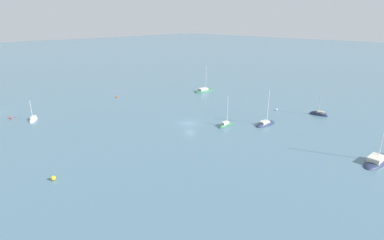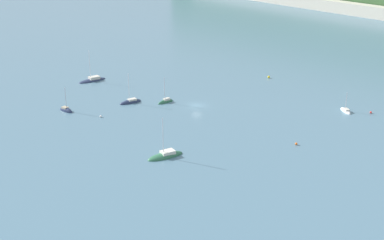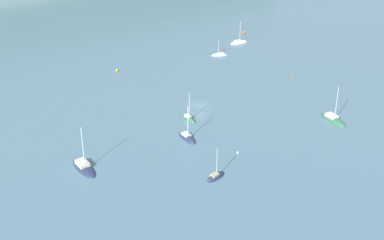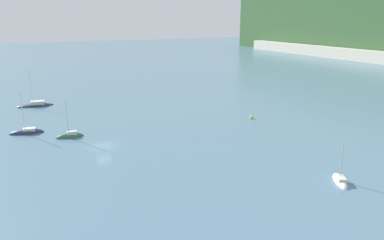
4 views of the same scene
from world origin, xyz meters
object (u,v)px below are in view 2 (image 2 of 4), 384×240
(sailboat_4, at_px, (165,156))
(mooring_buoy_3, at_px, (269,77))
(sailboat_0, at_px, (66,111))
(sailboat_3, at_px, (166,102))
(sailboat_6, at_px, (346,111))
(mooring_buoy_4, at_px, (101,116))
(mooring_buoy_1, at_px, (296,144))
(sailboat_1, at_px, (131,102))
(mooring_buoy_2, at_px, (371,112))
(sailboat_5, at_px, (92,80))

(sailboat_4, distance_m, mooring_buoy_3, 62.70)
(sailboat_0, height_order, mooring_buoy_3, sailboat_0)
(sailboat_3, bearing_deg, mooring_buoy_3, 175.88)
(sailboat_6, distance_m, mooring_buoy_4, 61.16)
(sailboat_0, bearing_deg, sailboat_3, 55.27)
(mooring_buoy_1, bearing_deg, sailboat_1, -167.24)
(sailboat_1, bearing_deg, sailboat_6, 139.19)
(sailboat_4, xyz_separation_m, sailboat_6, (9.63, 50.67, -0.03))
(mooring_buoy_1, relative_size, mooring_buoy_3, 0.77)
(mooring_buoy_3, bearing_deg, sailboat_3, -95.56)
(mooring_buoy_4, bearing_deg, sailboat_4, -5.08)
(sailboat_6, bearing_deg, mooring_buoy_2, -113.19)
(sailboat_5, distance_m, sailboat_6, 73.20)
(sailboat_3, distance_m, sailboat_4, 33.59)
(sailboat_3, height_order, sailboat_4, sailboat_4)
(sailboat_0, distance_m, mooring_buoy_1, 58.19)
(mooring_buoy_1, height_order, mooring_buoy_2, mooring_buoy_1)
(sailboat_5, height_order, mooring_buoy_2, sailboat_5)
(mooring_buoy_1, bearing_deg, mooring_buoy_3, 137.26)
(sailboat_0, distance_m, mooring_buoy_4, 10.42)
(sailboat_5, height_order, mooring_buoy_4, sailboat_5)
(sailboat_4, height_order, mooring_buoy_2, sailboat_4)
(sailboat_1, bearing_deg, sailboat_0, -11.58)
(sailboat_6, xyz_separation_m, mooring_buoy_1, (4.61, -25.91, 0.20))
(sailboat_1, xyz_separation_m, sailboat_4, (32.01, -14.29, 0.02))
(sailboat_1, height_order, mooring_buoy_2, sailboat_1)
(sailboat_3, xyz_separation_m, sailboat_6, (35.62, 29.39, -0.04))
(sailboat_4, xyz_separation_m, mooring_buoy_4, (-28.06, 2.50, 0.16))
(sailboat_1, distance_m, mooring_buoy_1, 47.41)
(sailboat_6, bearing_deg, mooring_buoy_4, 83.09)
(sailboat_1, bearing_deg, sailboat_5, -89.30)
(sailboat_1, distance_m, mooring_buoy_2, 61.31)
(sailboat_4, bearing_deg, mooring_buoy_3, -147.85)
(mooring_buoy_1, relative_size, mooring_buoy_2, 1.01)
(sailboat_0, height_order, sailboat_5, sailboat_5)
(sailboat_5, xyz_separation_m, mooring_buoy_1, (69.77, 7.44, 0.14))
(sailboat_3, xyz_separation_m, mooring_buoy_1, (40.23, 3.49, 0.16))
(sailboat_3, xyz_separation_m, sailboat_5, (-29.54, -3.96, 0.02))
(sailboat_6, bearing_deg, sailboat_0, 78.97)
(sailboat_4, xyz_separation_m, sailboat_5, (-55.53, 17.32, 0.03))
(sailboat_1, xyz_separation_m, mooring_buoy_1, (46.24, 10.47, 0.19))
(sailboat_6, xyz_separation_m, mooring_buoy_4, (-37.69, -48.17, 0.19))
(mooring_buoy_2, relative_size, mooring_buoy_4, 1.03)
(sailboat_5, distance_m, mooring_buoy_3, 52.94)
(mooring_buoy_1, bearing_deg, sailboat_0, -153.11)
(sailboat_4, bearing_deg, mooring_buoy_1, 161.36)
(sailboat_6, height_order, mooring_buoy_1, sailboat_6)
(sailboat_0, distance_m, sailboat_6, 70.45)
(sailboat_1, bearing_deg, mooring_buoy_1, 110.81)
(sailboat_1, height_order, sailboat_6, sailboat_1)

